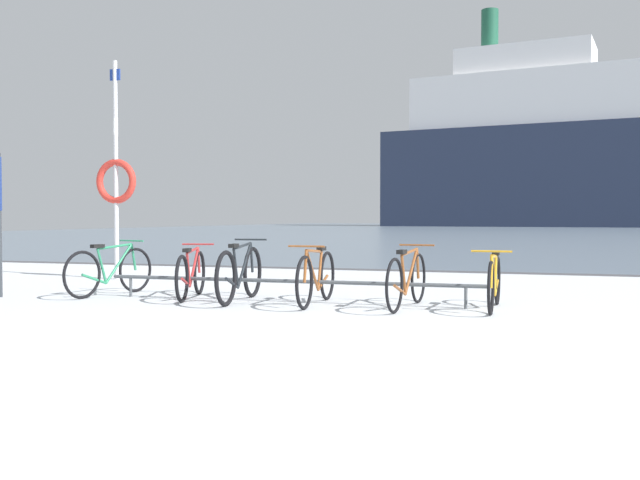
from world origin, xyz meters
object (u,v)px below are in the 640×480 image
object	(u,v)px
bicycle_0	(110,271)
bicycle_5	(494,282)
ferry_ship	(530,152)
bicycle_3	(316,277)
rescue_post	(116,177)
bicycle_2	(240,274)
bicycle_1	(191,274)
bicycle_4	(407,279)

from	to	relation	value
bicycle_0	bicycle_5	world-z (taller)	bicycle_0
bicycle_0	bicycle_5	size ratio (longest dim) A/B	1.01
ferry_ship	bicycle_3	bearing A→B (deg)	-90.82
bicycle_5	rescue_post	world-z (taller)	rescue_post
bicycle_5	bicycle_3	bearing A→B (deg)	-175.93
bicycle_0	bicycle_2	world-z (taller)	bicycle_2
rescue_post	bicycle_1	bearing A→B (deg)	-40.52
rescue_post	bicycle_0	bearing A→B (deg)	-58.43
bicycle_0	bicycle_5	bearing A→B (deg)	0.14
bicycle_0	bicycle_3	bearing A→B (deg)	-2.61
bicycle_3	ferry_ship	xyz separation A→B (m)	(1.18, 81.82, 8.69)
rescue_post	ferry_ship	size ratio (longest dim) A/B	0.11
bicycle_4	rescue_post	size ratio (longest dim) A/B	0.44
bicycle_0	ferry_ship	size ratio (longest dim) A/B	0.05
ferry_ship	bicycle_4	bearing A→B (deg)	-90.00
bicycle_2	bicycle_4	xyz separation A→B (m)	(2.23, 0.01, -0.02)
bicycle_2	bicycle_0	bearing A→B (deg)	176.27
bicycle_0	rescue_post	world-z (taller)	rescue_post
bicycle_4	ferry_ship	distance (m)	82.26
bicycle_0	ferry_ship	world-z (taller)	ferry_ship
bicycle_3	bicycle_4	xyz separation A→B (m)	(1.17, 0.01, 0.00)
bicycle_2	bicycle_5	bearing A→B (deg)	2.61
bicycle_2	bicycle_5	distance (m)	3.27
bicycle_5	bicycle_4	bearing A→B (deg)	-172.19
bicycle_4	bicycle_2	bearing A→B (deg)	-179.82
bicycle_3	bicycle_5	distance (m)	2.21
bicycle_0	bicycle_1	xyz separation A→B (m)	(1.28, 0.02, -0.02)
bicycle_4	ferry_ship	world-z (taller)	ferry_ship
bicycle_2	bicycle_1	bearing A→B (deg)	169.23
bicycle_0	bicycle_3	world-z (taller)	bicycle_0
bicycle_0	bicycle_3	xyz separation A→B (m)	(3.15, -0.14, -0.00)
bicycle_1	bicycle_4	world-z (taller)	bicycle_4
bicycle_2	bicycle_3	xyz separation A→B (m)	(1.07, -0.01, -0.02)
bicycle_1	bicycle_5	bearing A→B (deg)	-0.05
rescue_post	bicycle_2	bearing A→B (deg)	-35.13
bicycle_2	ferry_ship	distance (m)	82.30
bicycle_3	rescue_post	xyz separation A→B (m)	(-4.58, 2.48, 1.50)
bicycle_0	ferry_ship	distance (m)	82.25
bicycle_1	bicycle_4	distance (m)	3.04
bicycle_4	bicycle_5	distance (m)	1.04
bicycle_2	rescue_post	xyz separation A→B (m)	(-3.52, 2.48, 1.48)
bicycle_2	ferry_ship	bearing A→B (deg)	88.43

